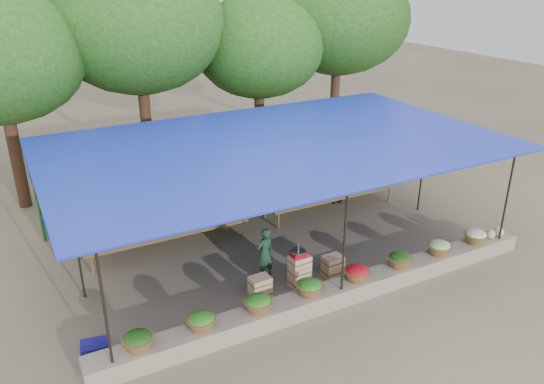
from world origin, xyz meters
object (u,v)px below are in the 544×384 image
crate_counter (298,274)px  blue_crate_front (103,362)px  weighing_scale (298,253)px  blue_crate_back (96,350)px  vendor_seated (265,253)px

crate_counter → blue_crate_front: size_ratio=5.02×
weighing_scale → blue_crate_back: weighing_scale is taller
crate_counter → vendor_seated: vendor_seated is taller
weighing_scale → blue_crate_front: bearing=-171.5°
crate_counter → blue_crate_back: bearing=-176.5°
vendor_seated → blue_crate_back: vendor_seated is taller
blue_crate_front → blue_crate_back: bearing=105.2°
crate_counter → vendor_seated: 0.91m
crate_counter → blue_crate_back: crate_counter is taller
vendor_seated → crate_counter: bearing=111.6°
crate_counter → blue_crate_front: (-4.49, -0.67, -0.17)m
crate_counter → blue_crate_front: 4.54m
crate_counter → blue_crate_front: crate_counter is taller
vendor_seated → blue_crate_back: (-4.04, -0.97, -0.48)m
crate_counter → vendor_seated: (-0.49, 0.69, 0.32)m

